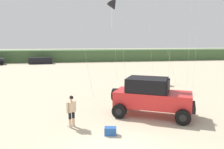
% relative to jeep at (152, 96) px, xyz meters
% --- Properties ---
extents(dune_ridge, '(90.00, 6.44, 2.33)m').
position_rel_jeep_xyz_m(dune_ridge, '(0.36, 37.38, -0.03)').
color(dune_ridge, '#426038').
rests_on(dune_ridge, ground_plane).
extents(jeep, '(5.00, 4.10, 2.26)m').
position_rel_jeep_xyz_m(jeep, '(0.00, 0.00, 0.00)').
color(jeep, red).
rests_on(jeep, ground_plane).
extents(person_watching, '(0.51, 0.46, 1.67)m').
position_rel_jeep_xyz_m(person_watching, '(-4.65, -1.09, -0.26)').
color(person_watching, '#DBB28E').
rests_on(person_watching, ground_plane).
extents(cooler_box, '(0.62, 0.46, 0.38)m').
position_rel_jeep_xyz_m(cooler_box, '(-2.84, -2.41, -1.01)').
color(cooler_box, '#23519E').
rests_on(cooler_box, ground_plane).
extents(distant_sedan, '(4.33, 2.05, 1.20)m').
position_rel_jeep_xyz_m(distant_sedan, '(-10.73, 32.07, -0.60)').
color(distant_sedan, black).
rests_on(distant_sedan, ground_plane).
extents(kite_orange_streamer, '(1.75, 3.80, 8.92)m').
position_rel_jeep_xyz_m(kite_orange_streamer, '(0.04, 13.95, 7.05)').
color(kite_orange_streamer, black).
rests_on(kite_orange_streamer, ground_plane).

